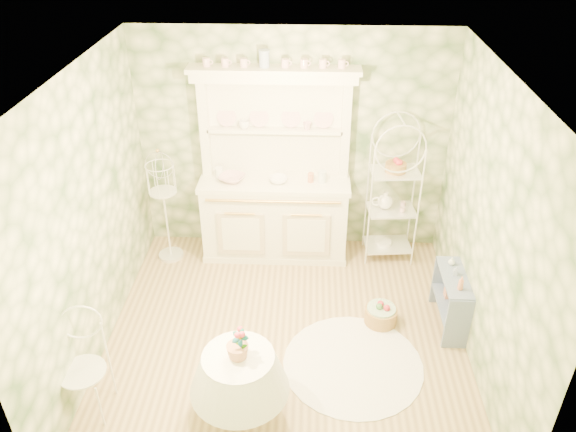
{
  "coord_description": "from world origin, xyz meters",
  "views": [
    {
      "loc": [
        0.2,
        -4.24,
        4.04
      ],
      "look_at": [
        0.0,
        0.5,
        1.15
      ],
      "focal_mm": 35.0,
      "sensor_mm": 36.0,
      "label": 1
    }
  ],
  "objects_px": {
    "cafe_chair": "(81,368)",
    "birdcage_stand": "(165,209)",
    "side_shelf": "(451,300)",
    "floor_basket": "(381,315)",
    "bakers_rack": "(393,194)",
    "round_table": "(240,389)",
    "kitchen_dresser": "(274,170)"
  },
  "relations": [
    {
      "from": "floor_basket",
      "to": "kitchen_dresser",
      "type": "bearing_deg",
      "value": 133.48
    },
    {
      "from": "side_shelf",
      "to": "floor_basket",
      "type": "bearing_deg",
      "value": 178.03
    },
    {
      "from": "side_shelf",
      "to": "cafe_chair",
      "type": "relative_size",
      "value": 0.73
    },
    {
      "from": "cafe_chair",
      "to": "birdcage_stand",
      "type": "height_order",
      "value": "birdcage_stand"
    },
    {
      "from": "kitchen_dresser",
      "to": "round_table",
      "type": "height_order",
      "value": "kitchen_dresser"
    },
    {
      "from": "round_table",
      "to": "floor_basket",
      "type": "relative_size",
      "value": 2.28
    },
    {
      "from": "bakers_rack",
      "to": "round_table",
      "type": "height_order",
      "value": "bakers_rack"
    },
    {
      "from": "birdcage_stand",
      "to": "kitchen_dresser",
      "type": "bearing_deg",
      "value": 6.64
    },
    {
      "from": "side_shelf",
      "to": "floor_basket",
      "type": "distance_m",
      "value": 0.73
    },
    {
      "from": "cafe_chair",
      "to": "birdcage_stand",
      "type": "xyz_separation_m",
      "value": [
        0.2,
        2.32,
        0.18
      ]
    },
    {
      "from": "bakers_rack",
      "to": "birdcage_stand",
      "type": "distance_m",
      "value": 2.67
    },
    {
      "from": "round_table",
      "to": "cafe_chair",
      "type": "xyz_separation_m",
      "value": [
        -1.34,
        0.03,
        0.16
      ]
    },
    {
      "from": "cafe_chair",
      "to": "floor_basket",
      "type": "xyz_separation_m",
      "value": [
        2.66,
        1.23,
        -0.4
      ]
    },
    {
      "from": "round_table",
      "to": "side_shelf",
      "type": "bearing_deg",
      "value": 32.03
    },
    {
      "from": "round_table",
      "to": "cafe_chair",
      "type": "relative_size",
      "value": 0.68
    },
    {
      "from": "cafe_chair",
      "to": "birdcage_stand",
      "type": "bearing_deg",
      "value": 70.48
    },
    {
      "from": "side_shelf",
      "to": "round_table",
      "type": "height_order",
      "value": "round_table"
    },
    {
      "from": "cafe_chair",
      "to": "birdcage_stand",
      "type": "relative_size",
      "value": 0.73
    },
    {
      "from": "side_shelf",
      "to": "cafe_chair",
      "type": "distance_m",
      "value": 3.59
    },
    {
      "from": "kitchen_dresser",
      "to": "bakers_rack",
      "type": "height_order",
      "value": "kitchen_dresser"
    },
    {
      "from": "kitchen_dresser",
      "to": "bakers_rack",
      "type": "bearing_deg",
      "value": -0.25
    },
    {
      "from": "round_table",
      "to": "floor_basket",
      "type": "height_order",
      "value": "round_table"
    },
    {
      "from": "side_shelf",
      "to": "cafe_chair",
      "type": "height_order",
      "value": "cafe_chair"
    },
    {
      "from": "cafe_chair",
      "to": "round_table",
      "type": "bearing_deg",
      "value": -15.83
    },
    {
      "from": "cafe_chair",
      "to": "side_shelf",
      "type": "bearing_deg",
      "value": 5.53
    },
    {
      "from": "cafe_chair",
      "to": "bakers_rack",
      "type": "bearing_deg",
      "value": 26.09
    },
    {
      "from": "side_shelf",
      "to": "bakers_rack",
      "type": "bearing_deg",
      "value": 109.24
    },
    {
      "from": "round_table",
      "to": "floor_basket",
      "type": "bearing_deg",
      "value": 43.41
    },
    {
      "from": "round_table",
      "to": "birdcage_stand",
      "type": "distance_m",
      "value": 2.64
    },
    {
      "from": "bakers_rack",
      "to": "cafe_chair",
      "type": "distance_m",
      "value": 3.79
    },
    {
      "from": "kitchen_dresser",
      "to": "cafe_chair",
      "type": "relative_size",
      "value": 2.31
    },
    {
      "from": "bakers_rack",
      "to": "round_table",
      "type": "relative_size",
      "value": 2.57
    }
  ]
}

